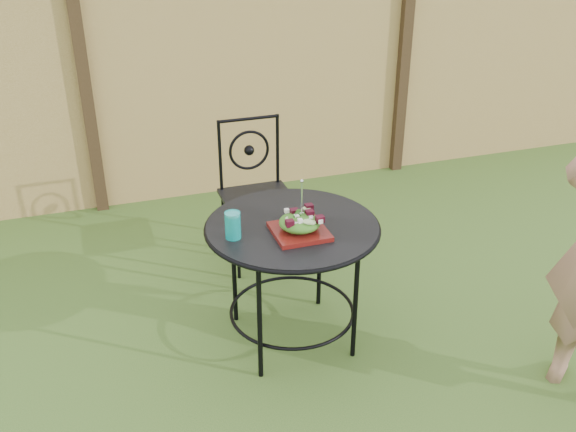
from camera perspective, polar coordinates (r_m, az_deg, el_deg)
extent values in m
plane|color=#274616|center=(3.78, 6.63, -10.27)|extent=(60.00, 60.00, 0.00)
cube|color=tan|center=(5.26, -3.00, 11.79)|extent=(8.00, 0.05, 1.80)
cube|color=black|center=(5.02, -17.51, 10.45)|extent=(0.09, 0.09, 1.90)
cube|color=black|center=(5.68, 10.19, 13.08)|extent=(0.09, 0.09, 1.90)
cylinder|color=black|center=(3.34, 0.39, -0.89)|extent=(0.90, 0.90, 0.02)
torus|color=black|center=(3.34, 0.39, -0.98)|extent=(0.92, 0.92, 0.02)
torus|color=black|center=(3.62, 0.36, -8.39)|extent=(0.70, 0.70, 0.02)
cylinder|color=black|center=(3.81, 2.83, -3.37)|extent=(0.03, 0.03, 0.71)
cylinder|color=black|center=(3.68, -4.83, -4.67)|extent=(0.03, 0.03, 0.71)
cylinder|color=black|center=(3.26, -2.54, -9.27)|extent=(0.03, 0.03, 0.71)
cylinder|color=black|center=(3.41, 6.02, -7.58)|extent=(0.03, 0.03, 0.71)
cube|color=black|center=(4.25, -2.62, 1.48)|extent=(0.46, 0.46, 0.03)
cylinder|color=black|center=(4.25, -3.56, 8.62)|extent=(0.42, 0.02, 0.02)
torus|color=black|center=(4.33, -3.48, 5.85)|extent=(0.28, 0.02, 0.28)
cylinder|color=black|center=(4.14, -4.45, -2.92)|extent=(0.02, 0.02, 0.44)
cylinder|color=black|center=(4.24, 0.80, -2.07)|extent=(0.02, 0.02, 0.44)
cylinder|color=black|center=(4.48, -5.73, -0.50)|extent=(0.02, 0.02, 0.44)
cylinder|color=black|center=(4.57, -0.85, 0.24)|extent=(0.02, 0.02, 0.44)
cylinder|color=black|center=(4.29, -6.05, 5.27)|extent=(0.02, 0.02, 0.50)
cylinder|color=black|center=(4.39, -0.94, 5.92)|extent=(0.02, 0.02, 0.50)
cube|color=#51140B|center=(3.24, 1.03, -1.38)|extent=(0.27, 0.27, 0.02)
ellipsoid|color=#235614|center=(3.22, 1.04, -0.57)|extent=(0.21, 0.21, 0.08)
cylinder|color=silver|center=(3.16, 1.23, 1.54)|extent=(0.01, 0.01, 0.18)
cylinder|color=#0D9893|center=(3.19, -4.92, -0.83)|extent=(0.08, 0.08, 0.14)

